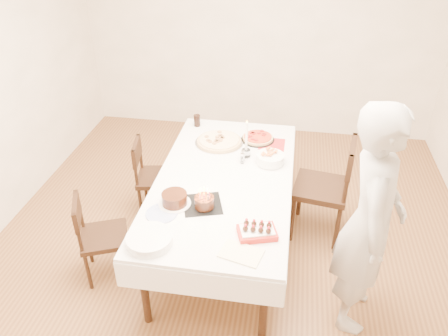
% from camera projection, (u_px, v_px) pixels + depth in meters
% --- Properties ---
extents(floor, '(5.00, 5.00, 0.00)m').
position_uv_depth(floor, '(230.00, 250.00, 4.04)').
color(floor, brown).
rests_on(floor, ground).
extents(wall_back, '(4.50, 0.04, 2.70)m').
position_uv_depth(wall_back, '(261.00, 30.00, 5.39)').
color(wall_back, '#EFDDC9').
rests_on(wall_back, floor).
extents(dining_table, '(1.76, 2.39, 0.75)m').
position_uv_depth(dining_table, '(224.00, 213.00, 3.91)').
color(dining_table, white).
rests_on(dining_table, floor).
extents(chair_right_savory, '(0.60, 0.60, 1.02)m').
position_uv_depth(chair_right_savory, '(321.00, 188.00, 4.00)').
color(chair_right_savory, black).
rests_on(chair_right_savory, floor).
extents(chair_left_savory, '(0.48, 0.48, 0.82)m').
position_uv_depth(chair_left_savory, '(157.00, 177.00, 4.33)').
color(chair_left_savory, black).
rests_on(chair_left_savory, floor).
extents(chair_left_dessert, '(0.53, 0.53, 0.79)m').
position_uv_depth(chair_left_dessert, '(104.00, 237.00, 3.61)').
color(chair_left_dessert, black).
rests_on(chair_left_dessert, floor).
extents(person, '(0.51, 0.71, 1.79)m').
position_uv_depth(person, '(370.00, 223.00, 2.99)').
color(person, '#A8A49F').
rests_on(person, floor).
extents(pizza_white, '(0.57, 0.57, 0.04)m').
position_uv_depth(pizza_white, '(219.00, 141.00, 4.20)').
color(pizza_white, beige).
rests_on(pizza_white, dining_table).
extents(pizza_pepperoni, '(0.36, 0.36, 0.04)m').
position_uv_depth(pizza_pepperoni, '(258.00, 138.00, 4.26)').
color(pizza_pepperoni, red).
rests_on(pizza_pepperoni, dining_table).
extents(red_placemat, '(0.25, 0.25, 0.01)m').
position_uv_depth(red_placemat, '(272.00, 144.00, 4.19)').
color(red_placemat, '#B21E1E').
rests_on(red_placemat, dining_table).
extents(pasta_bowl, '(0.25, 0.25, 0.08)m').
position_uv_depth(pasta_bowl, '(270.00, 159.00, 3.88)').
color(pasta_bowl, white).
rests_on(pasta_bowl, dining_table).
extents(taper_candle, '(0.09, 0.09, 0.37)m').
position_uv_depth(taper_candle, '(246.00, 138.00, 3.91)').
color(taper_candle, white).
rests_on(taper_candle, dining_table).
extents(shaker_pair, '(0.09, 0.09, 0.10)m').
position_uv_depth(shaker_pair, '(242.00, 158.00, 3.88)').
color(shaker_pair, white).
rests_on(shaker_pair, dining_table).
extents(cola_glass, '(0.08, 0.08, 0.12)m').
position_uv_depth(cola_glass, '(197.00, 121.00, 4.49)').
color(cola_glass, black).
rests_on(cola_glass, dining_table).
extents(layer_cake, '(0.32, 0.32, 0.10)m').
position_uv_depth(layer_cake, '(174.00, 199.00, 3.37)').
color(layer_cake, '#33180C').
rests_on(layer_cake, dining_table).
extents(cake_board, '(0.36, 0.36, 0.01)m').
position_uv_depth(cake_board, '(203.00, 205.00, 3.40)').
color(cake_board, black).
rests_on(cake_board, dining_table).
extents(birthday_cake, '(0.19, 0.19, 0.15)m').
position_uv_depth(birthday_cake, '(204.00, 198.00, 3.32)').
color(birthday_cake, '#381E0F').
rests_on(birthday_cake, dining_table).
extents(strawberry_box, '(0.31, 0.25, 0.07)m').
position_uv_depth(strawberry_box, '(257.00, 232.00, 3.08)').
color(strawberry_box, '#AC1B13').
rests_on(strawberry_box, dining_table).
extents(box_lid, '(0.32, 0.25, 0.02)m').
position_uv_depth(box_lid, '(241.00, 254.00, 2.94)').
color(box_lid, beige).
rests_on(box_lid, dining_table).
extents(plate_stack, '(0.34, 0.34, 0.07)m').
position_uv_depth(plate_stack, '(149.00, 240.00, 3.01)').
color(plate_stack, white).
rests_on(plate_stack, dining_table).
extents(china_plate, '(0.32, 0.32, 0.01)m').
position_uv_depth(china_plate, '(162.00, 213.00, 3.30)').
color(china_plate, white).
rests_on(china_plate, dining_table).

